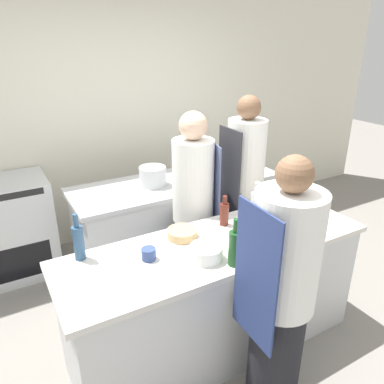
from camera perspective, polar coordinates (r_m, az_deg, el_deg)
ground_plane at (r=3.12m, az=3.44°, el=-21.88°), size 16.00×16.00×0.00m
wall_back at (r=4.24m, az=-12.30°, el=11.45°), size 8.00×0.06×2.80m
prep_counter at (r=2.83m, az=3.66°, el=-15.46°), size 2.19×0.71×0.89m
pass_counter at (r=3.83m, az=-2.29°, el=-4.43°), size 2.05×0.71×0.89m
oven_range at (r=4.00m, az=-26.91°, el=-5.27°), size 0.91×0.61×0.97m
chef_at_prep_near at (r=2.27m, az=13.33°, el=-15.09°), size 0.40×0.38×1.66m
chef_at_stove at (r=3.13m, az=0.23°, el=-2.82°), size 0.38×0.37×1.67m
chef_at_pass_far at (r=3.33m, az=7.85°, el=-0.53°), size 0.34×0.33×1.76m
bottle_olive_oil at (r=2.86m, az=9.71°, el=-2.04°), size 0.09×0.09×0.31m
bottle_vinegar at (r=2.45m, az=-16.90°, el=-7.22°), size 0.07×0.07×0.31m
bottle_wine at (r=2.78m, az=4.95°, el=-3.27°), size 0.07×0.07×0.23m
bottle_cooking_oil at (r=2.31m, az=6.60°, el=-8.32°), size 0.08×0.08×0.31m
bowl_mixing_large at (r=2.63m, az=-1.51°, el=-6.35°), size 0.21×0.21×0.06m
bowl_prep_small at (r=2.39m, az=2.15°, el=-9.22°), size 0.21×0.21×0.09m
cup at (r=2.40m, az=-6.62°, el=-9.36°), size 0.09×0.09×0.08m
cutting_board at (r=3.04m, az=13.48°, el=-3.32°), size 0.36×0.23×0.01m
stockpot at (r=3.52m, az=-6.00°, el=2.41°), size 0.25×0.25×0.18m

